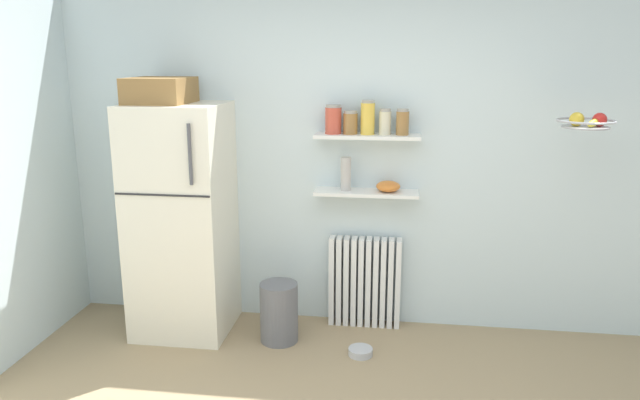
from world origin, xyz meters
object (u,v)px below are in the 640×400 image
at_px(trash_bin, 279,312).
at_px(refrigerator, 181,215).
at_px(radiator, 365,282).
at_px(storage_jar_4, 403,122).
at_px(storage_jar_2, 368,117).
at_px(storage_jar_3, 385,122).
at_px(pet_food_bowl, 360,352).
at_px(hanging_fruit_basket, 587,122).
at_px(storage_jar_0, 333,119).
at_px(storage_jar_1, 350,123).
at_px(vase, 346,174).
at_px(shelf_bowl, 388,186).

bearing_deg(trash_bin, refrigerator, 171.43).
distance_m(radiator, storage_jar_4, 1.24).
relative_size(storage_jar_2, storage_jar_3, 1.31).
distance_m(pet_food_bowl, hanging_fruit_basket, 2.10).
distance_m(radiator, storage_jar_0, 1.25).
height_order(refrigerator, storage_jar_4, refrigerator).
bearing_deg(trash_bin, storage_jar_1, 34.36).
bearing_deg(vase, radiator, 11.31).
bearing_deg(vase, trash_bin, -143.94).
relative_size(vase, hanging_fruit_basket, 0.69).
height_order(storage_jar_1, pet_food_bowl, storage_jar_1).
xyz_separation_m(storage_jar_0, hanging_fruit_basket, (1.62, -0.29, 0.04)).
xyz_separation_m(storage_jar_2, storage_jar_4, (0.24, 0.00, -0.03)).
height_order(shelf_bowl, pet_food_bowl, shelf_bowl).
xyz_separation_m(trash_bin, hanging_fruit_basket, (1.97, 0.03, 1.39)).
relative_size(storage_jar_3, hanging_fruit_basket, 0.52).
relative_size(storage_jar_3, shelf_bowl, 1.06).
xyz_separation_m(storage_jar_0, trash_bin, (-0.35, -0.32, -1.35)).
distance_m(storage_jar_3, trash_bin, 1.55).
bearing_deg(storage_jar_0, storage_jar_1, 0.00).
distance_m(vase, hanging_fruit_basket, 1.61).
bearing_deg(radiator, storage_jar_4, -7.05).
height_order(radiator, storage_jar_0, storage_jar_0).
bearing_deg(radiator, trash_bin, -149.29).
distance_m(refrigerator, vase, 1.23).
bearing_deg(shelf_bowl, pet_food_bowl, -107.91).
bearing_deg(storage_jar_3, radiator, 166.10).
height_order(storage_jar_4, trash_bin, storage_jar_4).
relative_size(storage_jar_0, pet_food_bowl, 1.22).
height_order(storage_jar_2, vase, storage_jar_2).
bearing_deg(storage_jar_4, storage_jar_2, -180.00).
xyz_separation_m(storage_jar_2, shelf_bowl, (0.16, 0.00, -0.49)).
bearing_deg(storage_jar_4, storage_jar_1, 180.00).
bearing_deg(vase, hanging_fruit_basket, -10.84).
bearing_deg(storage_jar_4, pet_food_bowl, -117.10).
bearing_deg(vase, storage_jar_3, 0.00).
xyz_separation_m(storage_jar_2, storage_jar_3, (0.12, 0.00, -0.03)).
height_order(storage_jar_3, pet_food_bowl, storage_jar_3).
height_order(storage_jar_3, vase, storage_jar_3).
relative_size(storage_jar_4, pet_food_bowl, 1.09).
distance_m(trash_bin, pet_food_bowl, 0.64).
distance_m(radiator, hanging_fruit_basket, 1.90).
height_order(refrigerator, radiator, refrigerator).
bearing_deg(storage_jar_0, refrigerator, -169.07).
height_order(radiator, storage_jar_2, storage_jar_2).
bearing_deg(storage_jar_2, vase, 180.00).
xyz_separation_m(storage_jar_4, vase, (-0.39, 0.00, -0.38)).
height_order(storage_jar_4, hanging_fruit_basket, hanging_fruit_basket).
height_order(storage_jar_2, pet_food_bowl, storage_jar_2).
relative_size(storage_jar_1, trash_bin, 0.38).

